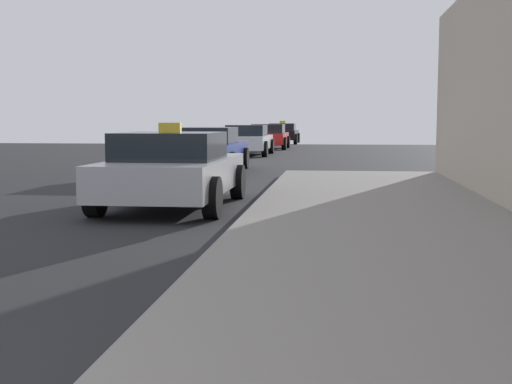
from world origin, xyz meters
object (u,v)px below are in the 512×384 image
object	(u,v)px
car_silver	(173,169)
car_blue	(207,149)
car_black	(283,133)
car_white	(247,140)
car_red	(269,136)

from	to	relation	value
car_silver	car_blue	size ratio (longest dim) A/B	0.98
car_black	car_blue	bearing A→B (deg)	-90.68
car_blue	car_black	world-z (taller)	car_black
car_blue	car_white	distance (m)	9.51
car_silver	car_black	distance (m)	32.08
car_blue	car_silver	bearing A→B (deg)	-83.44
car_red	car_silver	bearing A→B (deg)	-88.26
car_red	car_black	size ratio (longest dim) A/B	0.90
car_red	car_white	bearing A→B (deg)	-92.40
car_silver	car_red	size ratio (longest dim) A/B	1.03
car_red	car_black	xyz separation A→B (m)	(0.09, 8.13, 0.00)
car_black	car_white	bearing A→B (deg)	-91.43
car_silver	car_white	size ratio (longest dim) A/B	0.96
car_blue	car_white	xyz separation A→B (m)	(-0.08, 9.51, 0.00)
car_white	car_red	world-z (taller)	same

